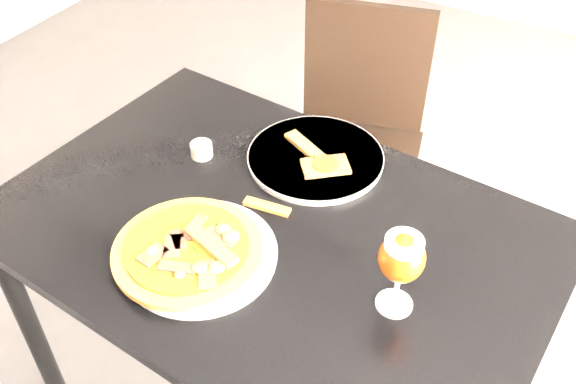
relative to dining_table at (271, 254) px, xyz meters
The scene contains 9 objects.
dining_table is the anchor object (origin of this frame).
chair_far 0.72m from the dining_table, 98.51° to the left, with size 0.50×0.50×0.90m.
plate_main 0.20m from the dining_table, 117.08° to the right, with size 0.32×0.32×0.02m, color white.
pizza 0.22m from the dining_table, 120.52° to the right, with size 0.31×0.31×0.03m.
plate_second 0.27m from the dining_table, 94.52° to the left, with size 0.33×0.33×0.02m, color white.
crust_scraps 0.26m from the dining_table, 90.62° to the left, with size 0.21×0.15×0.02m.
loose_crust 0.11m from the dining_table, 127.56° to the left, with size 0.11×0.02×0.01m, color #976524.
sauce_cup 0.32m from the dining_table, 154.46° to the left, with size 0.05×0.05×0.04m.
beer_glass 0.39m from the dining_table, 11.81° to the right, with size 0.09×0.09×0.18m.
Camera 1 is at (0.46, -0.65, 1.74)m, focal length 40.00 mm.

